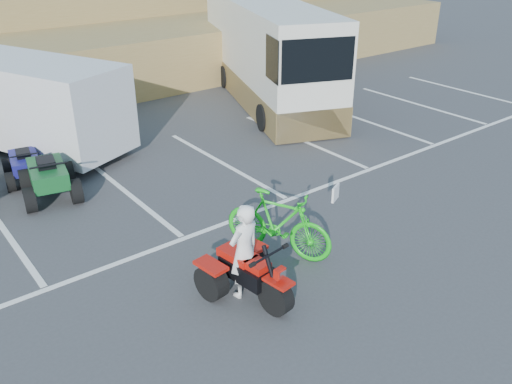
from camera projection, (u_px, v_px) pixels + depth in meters
ground at (260, 299)px, 8.91m from camera, size 100.00×100.00×0.00m
parking_stripes at (179, 196)px, 12.25m from camera, size 28.00×5.16×0.01m
red_trike_atv at (251, 297)px, 8.96m from camera, size 1.41×1.76×1.05m
rider at (244, 251)px, 8.68m from camera, size 0.65×0.47×1.66m
green_dirt_bike at (278, 223)px, 9.88m from camera, size 1.43×2.15×1.26m
cargo_trailer at (34, 103)px, 14.17m from camera, size 3.93×5.57×2.41m
rv_motorhome at (267, 59)px, 18.41m from camera, size 5.34×9.08×3.19m
quad_atv_blue at (29, 180)px, 12.99m from camera, size 1.22×1.48×0.86m
quad_atv_green at (52, 197)px, 12.21m from camera, size 1.48×1.79×1.04m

